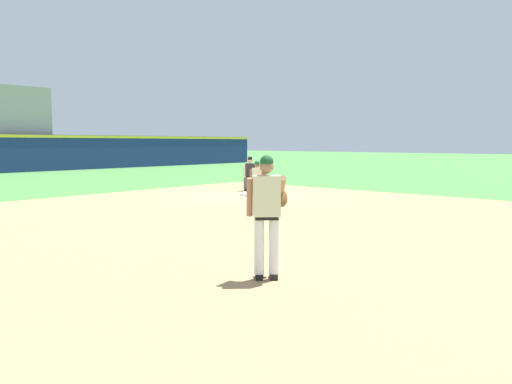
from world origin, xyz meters
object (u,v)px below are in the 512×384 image
at_px(baseball, 258,204).
at_px(pitcher, 268,209).
at_px(first_baseman, 258,176).
at_px(first_base_bag, 246,195).
at_px(umpire, 250,172).

bearing_deg(baseball, pitcher, -138.12).
bearing_deg(first_baseman, first_base_bag, 177.21).
height_order(first_base_bag, baseball, first_base_bag).
relative_size(pitcher, first_baseman, 1.39).
bearing_deg(umpire, first_baseman, -127.77).
bearing_deg(baseball, first_baseman, 41.40).
bearing_deg(first_base_bag, umpire, 37.94).
height_order(baseball, umpire, umpire).
relative_size(first_base_bag, first_baseman, 0.28).
distance_m(first_base_bag, pitcher, 11.77).
xyz_separation_m(baseball, pitcher, (-6.56, -5.88, 1.02)).
bearing_deg(umpire, first_base_bag, -142.06).
height_order(baseball, pitcher, pitcher).
height_order(pitcher, umpire, pitcher).
distance_m(baseball, first_baseman, 3.42).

